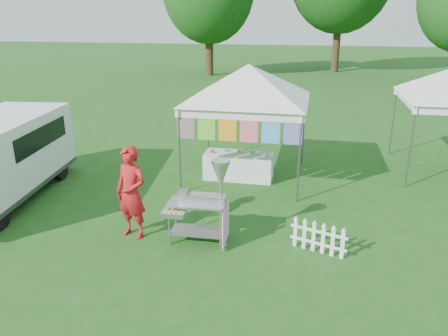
# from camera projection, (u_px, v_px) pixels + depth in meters

# --- Properties ---
(ground) EXTENTS (120.00, 120.00, 0.00)m
(ground) POSITION_uv_depth(u_px,v_px,m) (219.00, 237.00, 8.64)
(ground) COLOR #1F4F16
(ground) RESTS_ON ground
(canopy_main) EXTENTS (4.24, 4.24, 3.45)m
(canopy_main) POSITION_uv_depth(u_px,v_px,m) (249.00, 64.00, 10.88)
(canopy_main) COLOR #59595E
(canopy_main) RESTS_ON ground
(donut_cart) EXTENTS (1.19, 0.85, 1.67)m
(donut_cart) POSITION_uv_depth(u_px,v_px,m) (206.00, 195.00, 8.10)
(donut_cart) COLOR gray
(donut_cart) RESTS_ON ground
(vendor) EXTENTS (0.76, 0.61, 1.84)m
(vendor) POSITION_uv_depth(u_px,v_px,m) (131.00, 193.00, 8.39)
(vendor) COLOR red
(vendor) RESTS_ON ground
(picket_fence) EXTENTS (1.03, 0.38, 0.56)m
(picket_fence) POSITION_uv_depth(u_px,v_px,m) (318.00, 238.00, 7.98)
(picket_fence) COLOR white
(picket_fence) RESTS_ON ground
(display_table) EXTENTS (1.80, 0.70, 0.71)m
(display_table) POSITION_uv_depth(u_px,v_px,m) (239.00, 166.00, 11.62)
(display_table) COLOR white
(display_table) RESTS_ON ground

